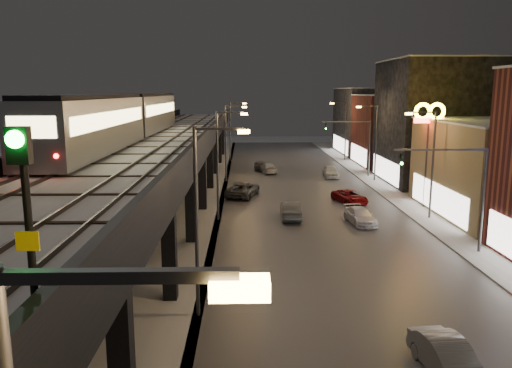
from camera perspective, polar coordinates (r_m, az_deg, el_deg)
name	(u,v)px	position (r m, az deg, el deg)	size (l,w,h in m)	color
road_surface	(310,208)	(45.89, 6.22, -2.79)	(17.00, 120.00, 0.06)	#46474D
sidewalk_right	(419,207)	(48.20, 18.10, -2.56)	(4.00, 120.00, 0.14)	#9FA1A8
under_viaduct_pavement	(162,209)	(46.12, -10.68, -2.84)	(11.00, 120.00, 0.06)	#9FA1A8
elevated_viaduct	(154,152)	(42.09, -11.62, 3.58)	(9.00, 100.00, 6.30)	black
viaduct_trackbed	(153,143)	(42.13, -11.64, 4.64)	(8.40, 100.00, 0.32)	#B2B7C1
viaduct_parapet_streetside	(206,137)	(41.56, -5.71, 5.37)	(0.30, 100.00, 1.10)	black
viaduct_parapet_far	(100,137)	(43.11, -17.37, 5.13)	(0.30, 100.00, 1.10)	black
building_c	(510,169)	(47.42, 26.99, 1.53)	(12.20, 15.20, 8.16)	#7A6A4B
building_d	(439,122)	(61.61, 20.23, 6.65)	(12.20, 13.20, 14.16)	black
building_e	(401,130)	(74.92, 16.25, 5.91)	(12.20, 12.20, 10.16)	brown
building_f	(376,121)	(88.31, 13.55, 7.00)	(12.20, 16.20, 11.16)	#2A2A2E
streetlight_left_1	(202,209)	(22.98, -6.19, -2.88)	(2.57, 0.28, 9.00)	#38383A
streetlight_left_2	(221,158)	(40.67, -4.06, 2.99)	(2.57, 0.28, 9.00)	#38383A
streetlight_right_2	(430,157)	(43.36, 19.25, 2.90)	(2.56, 0.28, 9.00)	#38383A
streetlight_left_3	(228,138)	(58.54, -3.22, 5.30)	(2.57, 0.28, 9.00)	#38383A
streetlight_right_3	(374,137)	(60.45, 13.33, 5.20)	(2.56, 0.28, 9.00)	#38383A
streetlight_left_4	(232,127)	(76.48, -2.77, 6.52)	(2.57, 0.28, 9.00)	#38383A
streetlight_right_4	(344,127)	(77.95, 10.02, 6.45)	(2.56, 0.28, 9.00)	#38383A
traffic_light_rig_a	(466,187)	(34.90, 22.91, -0.29)	(6.10, 0.34, 7.00)	#38383A
traffic_light_rig_b	(360,141)	(63.20, 11.84, 4.80)	(6.10, 0.34, 7.00)	#38383A
subway_train	(126,117)	(43.74, -14.68, 7.47)	(3.12, 37.65, 3.73)	gray
rail_signal	(23,186)	(9.04, -25.07, -0.17)	(0.39, 0.45, 3.36)	black
car_near_white	(290,211)	(41.86, 3.95, -3.05)	(1.56, 4.46, 1.47)	#474D54
car_mid_silver	(243,190)	(50.50, -1.51, -0.67)	(2.47, 5.36, 1.49)	#424243
car_mid_dark	(268,168)	(65.32, 1.37, 1.79)	(1.79, 4.40, 1.28)	#BCBCC1
car_far_white	(260,165)	(67.86, 0.47, 2.13)	(1.53, 3.81, 1.30)	#49494A
car_onc_silver	(448,360)	(20.95, 21.10, -18.27)	(1.46, 4.18, 1.38)	#53565C
car_onc_dark	(350,197)	(48.35, 10.66, -1.51)	(2.05, 4.44, 1.23)	#660608
car_onc_white	(360,217)	(41.07, 11.81, -3.69)	(1.74, 4.27, 1.24)	silver
car_onc_red	(331,172)	(62.45, 8.54, 1.37)	(1.76, 4.37, 1.49)	silver
sign_mcdonalds	(429,124)	(47.39, 19.17, 6.55)	(2.84, 0.38, 9.59)	#38383A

